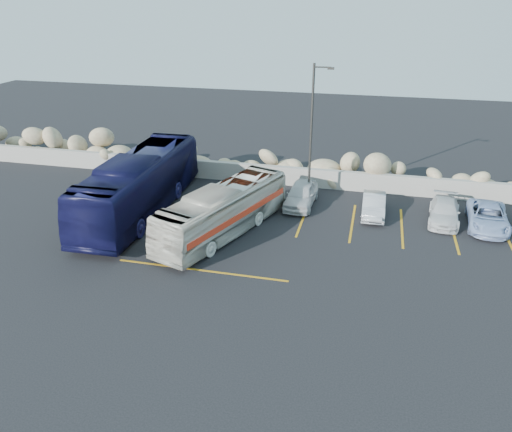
% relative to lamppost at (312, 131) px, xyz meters
% --- Properties ---
extents(ground, '(90.00, 90.00, 0.00)m').
position_rel_lamppost_xyz_m(ground, '(-2.56, -9.50, -4.30)').
color(ground, black).
rests_on(ground, ground).
extents(seawall, '(60.00, 0.40, 1.20)m').
position_rel_lamppost_xyz_m(seawall, '(-2.56, 2.50, -3.70)').
color(seawall, gray).
rests_on(seawall, ground).
extents(riprap_pile, '(54.00, 2.80, 2.60)m').
position_rel_lamppost_xyz_m(riprap_pile, '(-2.56, 3.70, -3.00)').
color(riprap_pile, tan).
rests_on(riprap_pile, ground).
extents(parking_lines, '(18.16, 9.36, 0.01)m').
position_rel_lamppost_xyz_m(parking_lines, '(2.09, -3.93, -4.29)').
color(parking_lines, '#BF8616').
rests_on(parking_lines, ground).
extents(lamppost, '(1.14, 0.18, 8.00)m').
position_rel_lamppost_xyz_m(lamppost, '(0.00, 0.00, 0.00)').
color(lamppost, '#32302D').
rests_on(lamppost, ground).
extents(vintage_bus, '(5.04, 9.32, 2.54)m').
position_rel_lamppost_xyz_m(vintage_bus, '(-3.67, -5.38, -3.02)').
color(vintage_bus, beige).
rests_on(vintage_bus, ground).
extents(tour_coach, '(3.13, 12.03, 3.33)m').
position_rel_lamppost_xyz_m(tour_coach, '(-9.04, -3.78, -2.63)').
color(tour_coach, '#101037').
rests_on(tour_coach, ground).
extents(car_a, '(1.73, 4.01, 1.35)m').
position_rel_lamppost_xyz_m(car_a, '(-0.38, -0.71, -3.62)').
color(car_a, silver).
rests_on(car_a, ground).
extents(car_b, '(1.28, 3.55, 1.16)m').
position_rel_lamppost_xyz_m(car_b, '(3.78, -1.15, -3.71)').
color(car_b, '#B9B9BE').
rests_on(car_b, ground).
extents(car_c, '(1.95, 3.98, 1.11)m').
position_rel_lamppost_xyz_m(car_c, '(7.54, -1.11, -3.74)').
color(car_c, silver).
rests_on(car_c, ground).
extents(car_d, '(2.31, 4.42, 1.19)m').
position_rel_lamppost_xyz_m(car_d, '(9.71, -1.39, -3.70)').
color(car_d, '#98AED7').
rests_on(car_d, ground).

